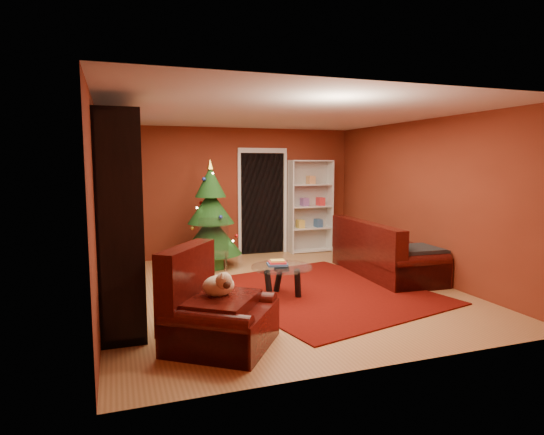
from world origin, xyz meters
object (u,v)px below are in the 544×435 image
object	(u,v)px
christmas_tree	(211,215)
dog	(218,286)
white_bookshelf	(311,206)
armchair	(221,307)
media_unit	(118,214)
sofa	(386,247)
gift_box_green	(214,263)
gift_box_red	(199,255)
acrylic_chair	(213,255)
rug	(321,292)
coffee_table	(282,281)

from	to	relation	value
christmas_tree	dog	xyz separation A→B (m)	(-0.65, -3.56, -0.33)
white_bookshelf	armchair	xyz separation A→B (m)	(-2.93, -4.34, -0.56)
media_unit	dog	size ratio (longest dim) A/B	7.98
media_unit	dog	world-z (taller)	media_unit
dog	sofa	size ratio (longest dim) A/B	0.18
gift_box_green	gift_box_red	world-z (taller)	gift_box_green
white_bookshelf	acrylic_chair	world-z (taller)	white_bookshelf
acrylic_chair	gift_box_green	bearing A→B (deg)	90.87
christmas_tree	sofa	bearing A→B (deg)	-30.00
media_unit	acrylic_chair	bearing A→B (deg)	21.25
christmas_tree	acrylic_chair	bearing A→B (deg)	-100.11
rug	coffee_table	size ratio (longest dim) A/B	3.60
coffee_table	rug	bearing A→B (deg)	2.76
christmas_tree	dog	size ratio (longest dim) A/B	4.94
armchair	dog	distance (m)	0.22
sofa	coffee_table	bearing A→B (deg)	109.41
dog	coffee_table	xyz separation A→B (m)	(1.21, 1.35, -0.40)
armchair	acrylic_chair	world-z (taller)	acrylic_chair
gift_box_green	dog	world-z (taller)	dog
rug	acrylic_chair	distance (m)	1.76
christmas_tree	sofa	size ratio (longest dim) A/B	0.90
christmas_tree	gift_box_red	bearing A→B (deg)	102.62
white_bookshelf	armchair	size ratio (longest dim) A/B	1.87
gift_box_green	media_unit	bearing A→B (deg)	-136.56
gift_box_green	gift_box_red	bearing A→B (deg)	99.49
rug	acrylic_chair	bearing A→B (deg)	145.53
gift_box_green	acrylic_chair	size ratio (longest dim) A/B	0.26
gift_box_red	gift_box_green	bearing A→B (deg)	-80.51
media_unit	christmas_tree	size ratio (longest dim) A/B	1.62
rug	sofa	distance (m)	1.69
gift_box_red	sofa	world-z (taller)	sofa
media_unit	white_bookshelf	xyz separation A→B (m)	(3.90, 2.47, -0.25)
christmas_tree	sofa	distance (m)	3.14
rug	dog	world-z (taller)	dog
christmas_tree	gift_box_green	xyz separation A→B (m)	(0.00, -0.22, -0.84)
media_unit	acrylic_chair	xyz separation A→B (m)	(1.39, 0.54, -0.76)
armchair	white_bookshelf	bearing A→B (deg)	1.43
white_bookshelf	dog	distance (m)	5.20
media_unit	white_bookshelf	world-z (taller)	media_unit
dog	armchair	bearing A→B (deg)	-135.00
acrylic_chair	white_bookshelf	bearing A→B (deg)	51.04
gift_box_red	media_unit	bearing A→B (deg)	-122.43
sofa	white_bookshelf	bearing A→B (deg)	12.50
gift_box_green	coffee_table	bearing A→B (deg)	-74.47
white_bookshelf	coffee_table	size ratio (longest dim) A/B	2.30
gift_box_red	coffee_table	world-z (taller)	coffee_table
gift_box_red	coffee_table	size ratio (longest dim) A/B	0.26
christmas_tree	dog	bearing A→B (deg)	-100.37
dog	gift_box_green	bearing A→B (deg)	24.31
dog	coffee_table	distance (m)	1.86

